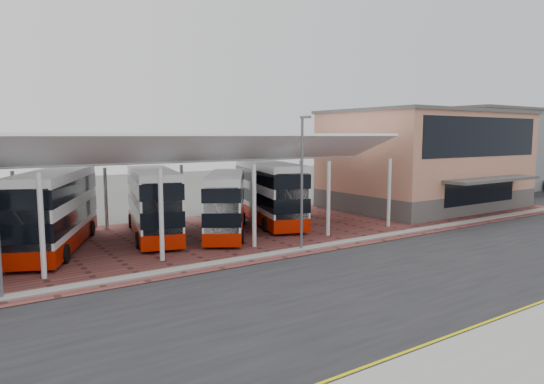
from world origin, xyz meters
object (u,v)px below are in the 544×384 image
(bus_2, at_px, (56,210))
(terminal, at_px, (426,159))
(bus_4, at_px, (226,204))
(bus_5, at_px, (268,192))
(bus_3, at_px, (152,203))

(bus_2, bearing_deg, terminal, 22.69)
(terminal, distance_m, bus_4, 22.64)
(bus_5, bearing_deg, bus_4, -140.09)
(bus_4, distance_m, bus_5, 5.39)
(terminal, height_order, bus_2, terminal)
(bus_4, xyz_separation_m, bus_5, (4.96, 2.08, 0.28))
(bus_2, distance_m, bus_3, 6.27)
(bus_4, bearing_deg, bus_3, -173.80)
(bus_4, height_order, bus_5, bus_5)
(bus_3, relative_size, bus_5, 0.96)
(bus_4, bearing_deg, bus_2, -157.03)
(terminal, bearing_deg, bus_4, -177.83)
(bus_3, bearing_deg, bus_2, -161.18)
(bus_3, xyz_separation_m, bus_5, (9.50, -0.09, 0.09))
(bus_2, relative_size, bus_5, 0.98)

